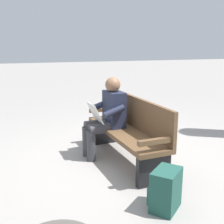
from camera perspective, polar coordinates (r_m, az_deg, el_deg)
name	(u,v)px	position (r m, az deg, el deg)	size (l,w,h in m)	color
ground_plane	(125,160)	(4.30, 2.48, -9.38)	(40.00, 40.00, 0.00)	gray
bench_near	(130,129)	(4.17, 3.43, -3.41)	(1.84, 0.65, 0.90)	brown
person_seated	(107,115)	(4.28, -0.99, -0.58)	(0.60, 0.60, 1.18)	#1E2338
backpack	(165,190)	(3.12, 10.32, -14.69)	(0.41, 0.41, 0.43)	#1E4C42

